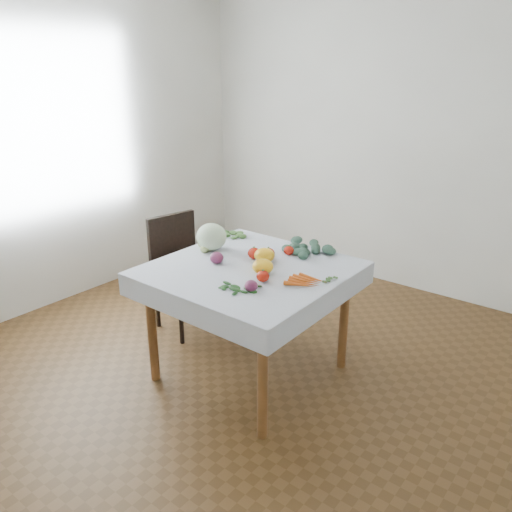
# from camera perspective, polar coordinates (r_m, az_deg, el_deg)

# --- Properties ---
(ground) EXTENTS (4.00, 4.00, 0.00)m
(ground) POSITION_cam_1_polar(r_m,az_deg,el_deg) (3.42, -0.66, -13.11)
(ground) COLOR brown
(back_wall) EXTENTS (4.00, 0.04, 2.70)m
(back_wall) POSITION_cam_1_polar(r_m,az_deg,el_deg) (4.61, 15.51, 13.06)
(back_wall) COLOR white
(back_wall) RESTS_ON ground
(left_wall) EXTENTS (0.04, 4.00, 2.70)m
(left_wall) POSITION_cam_1_polar(r_m,az_deg,el_deg) (4.42, -21.82, 12.06)
(left_wall) COLOR white
(left_wall) RESTS_ON ground
(table) EXTENTS (1.00, 1.00, 0.75)m
(table) POSITION_cam_1_polar(r_m,az_deg,el_deg) (3.11, -0.71, -3.05)
(table) COLOR brown
(table) RESTS_ON ground
(tablecloth) EXTENTS (1.12, 1.12, 0.01)m
(tablecloth) POSITION_cam_1_polar(r_m,az_deg,el_deg) (3.07, -0.71, -1.35)
(tablecloth) COLOR white
(tablecloth) RESTS_ON table
(chair) EXTENTS (0.47, 0.47, 0.88)m
(chair) POSITION_cam_1_polar(r_m,az_deg,el_deg) (3.84, -8.67, -0.98)
(chair) COLOR black
(chair) RESTS_ON ground
(cabbage) EXTENTS (0.21, 0.21, 0.18)m
(cabbage) POSITION_cam_1_polar(r_m,az_deg,el_deg) (3.35, -5.12, 2.21)
(cabbage) COLOR #DCF2CB
(cabbage) RESTS_ON tablecloth
(tomato_a) EXTENTS (0.07, 0.07, 0.06)m
(tomato_a) POSITION_cam_1_polar(r_m,az_deg,el_deg) (3.27, 3.77, 0.63)
(tomato_a) COLOR red
(tomato_a) RESTS_ON tablecloth
(tomato_b) EXTENTS (0.08, 0.08, 0.07)m
(tomato_b) POSITION_cam_1_polar(r_m,az_deg,el_deg) (3.19, 1.43, 0.29)
(tomato_b) COLOR red
(tomato_b) RESTS_ON tablecloth
(tomato_c) EXTENTS (0.09, 0.09, 0.07)m
(tomato_c) POSITION_cam_1_polar(r_m,az_deg,el_deg) (2.85, 0.80, -2.32)
(tomato_c) COLOR red
(tomato_c) RESTS_ON tablecloth
(tomato_d) EXTENTS (0.10, 0.10, 0.07)m
(tomato_d) POSITION_cam_1_polar(r_m,az_deg,el_deg) (3.20, -0.21, 0.33)
(tomato_d) COLOR red
(tomato_d) RESTS_ON tablecloth
(heirloom_back) EXTENTS (0.16, 0.16, 0.09)m
(heirloom_back) POSITION_cam_1_polar(r_m,az_deg,el_deg) (3.13, 0.97, 0.08)
(heirloom_back) COLOR yellow
(heirloom_back) RESTS_ON tablecloth
(heirloom_front) EXTENTS (0.13, 0.13, 0.09)m
(heirloom_front) POSITION_cam_1_polar(r_m,az_deg,el_deg) (2.96, 0.78, -1.21)
(heirloom_front) COLOR yellow
(heirloom_front) RESTS_ON tablecloth
(onion_a) EXTENTS (0.11, 0.11, 0.07)m
(onion_a) POSITION_cam_1_polar(r_m,az_deg,el_deg) (3.13, -4.52, -0.20)
(onion_a) COLOR #56183E
(onion_a) RESTS_ON tablecloth
(onion_b) EXTENTS (0.09, 0.09, 0.06)m
(onion_b) POSITION_cam_1_polar(r_m,az_deg,el_deg) (2.73, -0.56, -3.42)
(onion_b) COLOR #56183E
(onion_b) RESTS_ON tablecloth
(tomatillo_cluster) EXTENTS (0.14, 0.11, 0.05)m
(tomatillo_cluster) POSITION_cam_1_polar(r_m,az_deg,el_deg) (3.35, -6.13, 0.93)
(tomatillo_cluster) COLOR #CCDE80
(tomatillo_cluster) RESTS_ON tablecloth
(carrot_bunch) EXTENTS (0.19, 0.18, 0.03)m
(carrot_bunch) POSITION_cam_1_polar(r_m,az_deg,el_deg) (2.85, 5.75, -2.93)
(carrot_bunch) COLOR orange
(carrot_bunch) RESTS_ON tablecloth
(kale_bunch) EXTENTS (0.32, 0.32, 0.05)m
(kale_bunch) POSITION_cam_1_polar(r_m,az_deg,el_deg) (3.32, 6.03, 0.77)
(kale_bunch) COLOR #3C634F
(kale_bunch) RESTS_ON tablecloth
(basil_bunch) EXTENTS (0.23, 0.16, 0.01)m
(basil_bunch) POSITION_cam_1_polar(r_m,az_deg,el_deg) (2.78, -2.14, -3.61)
(basil_bunch) COLOR #184F1B
(basil_bunch) RESTS_ON tablecloth
(dill_bunch) EXTENTS (0.22, 0.21, 0.02)m
(dill_bunch) POSITION_cam_1_polar(r_m,az_deg,el_deg) (3.61, -2.58, 2.33)
(dill_bunch) COLOR #417536
(dill_bunch) RESTS_ON tablecloth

